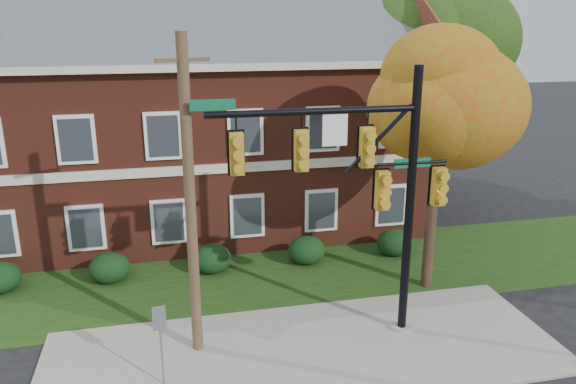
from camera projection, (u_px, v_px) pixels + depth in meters
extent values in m
plane|color=black|center=(315.00, 375.00, 14.34)|extent=(120.00, 120.00, 0.00)
cube|color=gray|center=(306.00, 352.00, 15.26)|extent=(14.00, 5.00, 0.08)
cube|color=#193811|center=(271.00, 275.00, 19.92)|extent=(30.00, 6.00, 0.04)
cube|color=maroon|center=(197.00, 146.00, 24.07)|extent=(18.00, 8.00, 7.00)
cube|color=beige|center=(193.00, 59.00, 23.00)|extent=(18.80, 8.80, 0.24)
cube|color=beige|center=(205.00, 169.00, 20.31)|extent=(18.00, 0.12, 0.35)
ellipsoid|color=black|center=(110.00, 268.00, 19.27)|extent=(1.40, 1.26, 1.05)
ellipsoid|color=black|center=(212.00, 259.00, 20.01)|extent=(1.40, 1.26, 1.05)
ellipsoid|color=black|center=(307.00, 250.00, 20.74)|extent=(1.40, 1.26, 1.05)
ellipsoid|color=black|center=(395.00, 242.00, 21.48)|extent=(1.40, 1.26, 1.05)
cylinder|color=black|center=(432.00, 206.00, 18.26)|extent=(0.36, 0.36, 5.76)
ellipsoid|color=#B3390F|center=(441.00, 95.00, 17.20)|extent=(4.25, 4.25, 3.60)
ellipsoid|color=#B3390F|center=(468.00, 76.00, 16.80)|extent=(3.50, 3.50, 3.00)
cylinder|color=black|center=(424.00, 130.00, 27.30)|extent=(0.36, 0.36, 7.04)
ellipsoid|color=#1B3A0F|center=(431.00, 37.00, 26.00)|extent=(5.95, 5.95, 5.04)
ellipsoid|color=#1B3A0F|center=(455.00, 23.00, 25.52)|extent=(4.90, 4.90, 4.20)
cylinder|color=black|center=(205.00, 109.00, 31.63)|extent=(0.36, 0.36, 7.68)
ellipsoid|color=#BD7010|center=(201.00, 20.00, 30.21)|extent=(6.46, 6.46, 5.47)
ellipsoid|color=#BD7010|center=(220.00, 8.00, 29.70)|extent=(5.32, 5.32, 4.56)
cylinder|color=gray|center=(401.00, 328.00, 16.34)|extent=(0.61, 0.61, 0.17)
cylinder|color=black|center=(409.00, 208.00, 15.24)|extent=(0.24, 0.24, 7.61)
cylinder|color=black|center=(314.00, 111.00, 13.87)|extent=(5.44, 0.18, 0.17)
cylinder|color=black|center=(412.00, 163.00, 14.87)|extent=(1.96, 0.09, 0.09)
cube|color=#B0831C|center=(237.00, 154.00, 13.75)|extent=(0.48, 0.33, 1.26)
cube|color=#B0831C|center=(301.00, 151.00, 14.09)|extent=(0.48, 0.33, 1.26)
cube|color=#B0831C|center=(367.00, 147.00, 14.46)|extent=(0.48, 0.33, 1.26)
cube|color=silver|center=(335.00, 130.00, 14.13)|extent=(0.65, 0.04, 0.82)
cube|color=#0C5C38|center=(213.00, 105.00, 13.28)|extent=(1.09, 0.04, 0.26)
cube|color=#B0831C|center=(382.00, 190.00, 14.91)|extent=(0.48, 0.33, 1.26)
cube|color=#B0831C|center=(439.00, 187.00, 15.25)|extent=(0.48, 0.33, 1.26)
cube|color=#0C5C38|center=(412.00, 163.00, 14.87)|extent=(1.03, 0.04, 0.25)
cylinder|color=#4D3C24|center=(190.00, 205.00, 14.17)|extent=(0.34, 0.34, 8.45)
cube|color=#4D3C24|center=(183.00, 60.00, 13.12)|extent=(1.30, 0.41, 0.09)
cylinder|color=slate|center=(161.00, 348.00, 13.57)|extent=(0.07, 0.07, 2.20)
cube|color=slate|center=(159.00, 318.00, 13.33)|extent=(0.32, 0.08, 0.62)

